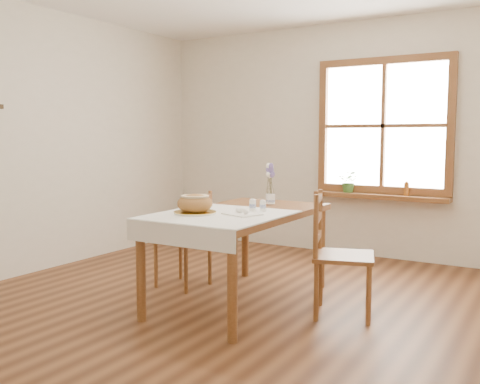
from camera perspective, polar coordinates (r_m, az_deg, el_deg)
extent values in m
plane|color=brown|center=(4.18, -2.19, -12.76)|extent=(5.00, 5.00, 0.00)
cube|color=silver|center=(6.20, 10.65, 5.51)|extent=(4.50, 0.10, 2.60)
cube|color=silver|center=(5.52, -22.22, 5.12)|extent=(0.10, 5.00, 2.60)
cube|color=brown|center=(6.05, 15.22, 13.37)|extent=(1.46, 0.08, 0.08)
cube|color=brown|center=(6.03, 14.86, 0.26)|extent=(1.46, 0.08, 0.08)
cube|color=brown|center=(6.23, 8.89, 6.92)|extent=(0.08, 0.08, 1.30)
cube|color=brown|center=(5.84, 21.59, 6.64)|extent=(0.08, 0.08, 1.30)
cube|color=brown|center=(6.00, 15.04, 6.83)|extent=(0.04, 0.06, 1.30)
cube|color=brown|center=(6.00, 15.04, 6.83)|extent=(1.30, 0.06, 0.04)
cube|color=white|center=(6.03, 15.12, 6.82)|extent=(1.30, 0.01, 1.30)
cube|color=brown|center=(5.98, 14.68, -0.46)|extent=(1.46, 0.20, 0.05)
cube|color=brown|center=(4.25, 0.00, -2.35)|extent=(0.90, 1.60, 0.05)
cylinder|color=brown|center=(3.97, -10.52, -8.58)|extent=(0.07, 0.07, 0.70)
cylinder|color=brown|center=(3.52, -0.82, -10.39)|extent=(0.07, 0.07, 0.70)
cylinder|color=brown|center=(5.14, 0.55, -5.13)|extent=(0.07, 0.07, 0.70)
cylinder|color=brown|center=(4.80, 8.64, -6.01)|extent=(0.07, 0.07, 0.70)
cube|color=white|center=(3.99, -2.26, -2.46)|extent=(0.91, 0.99, 0.01)
cylinder|color=white|center=(4.03, -4.83, -2.21)|extent=(0.32, 0.32, 0.02)
ellipsoid|color=olive|center=(4.02, -4.84, -1.06)|extent=(0.27, 0.27, 0.15)
cube|color=white|center=(3.97, 0.24, -2.36)|extent=(0.30, 0.28, 0.01)
cylinder|color=white|center=(4.15, 1.36, -1.36)|extent=(0.06, 0.06, 0.10)
cylinder|color=white|center=(4.15, 2.45, -1.42)|extent=(0.05, 0.05, 0.09)
cylinder|color=white|center=(4.61, 3.26, -0.84)|extent=(0.09, 0.09, 0.09)
imported|color=#3A6D2B|center=(6.07, 11.57, 0.84)|extent=(0.22, 0.24, 0.19)
cylinder|color=#9A561C|center=(5.89, 17.33, 0.37)|extent=(0.06, 0.06, 0.15)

